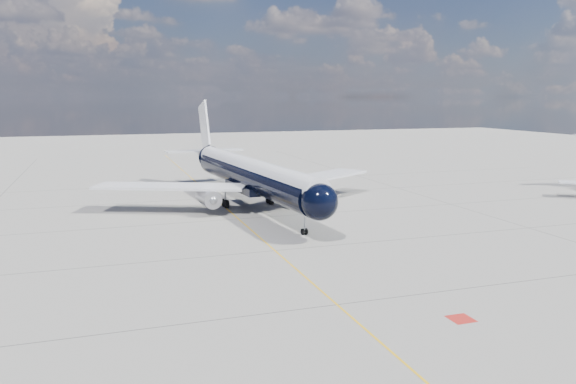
# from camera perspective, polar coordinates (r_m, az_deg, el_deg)

# --- Properties ---
(ground) EXTENTS (320.00, 320.00, 0.00)m
(ground) POSITION_cam_1_polar(r_m,az_deg,el_deg) (73.06, -5.97, -1.94)
(ground) COLOR gray
(ground) RESTS_ON ground
(taxiway_centerline) EXTENTS (0.16, 160.00, 0.01)m
(taxiway_centerline) POSITION_cam_1_polar(r_m,az_deg,el_deg) (68.29, -5.06, -2.74)
(taxiway_centerline) COLOR #DCA00B
(taxiway_centerline) RESTS_ON ground
(red_marking) EXTENTS (1.60, 1.60, 0.01)m
(red_marking) POSITION_cam_1_polar(r_m,az_deg,el_deg) (39.98, 17.16, -12.21)
(red_marking) COLOR maroon
(red_marking) RESTS_ON ground
(main_airliner) EXTENTS (40.11, 49.01, 14.15)m
(main_airliner) POSITION_cam_1_polar(r_m,az_deg,el_deg) (75.77, -4.09, 1.87)
(main_airliner) COLOR black
(main_airliner) RESTS_ON ground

